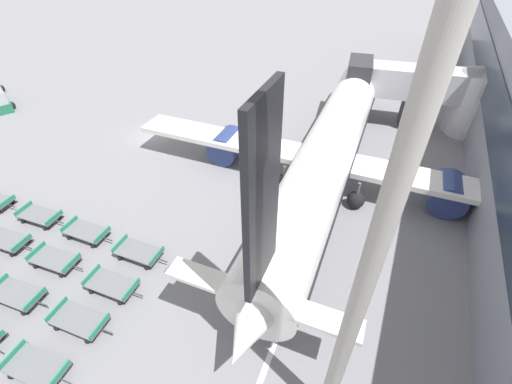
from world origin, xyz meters
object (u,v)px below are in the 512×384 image
Objects in this scene: baggage_dolly_row_far_col_b at (40,216)px; apron_light_mast at (395,189)px; baggage_dolly_row_far_col_c at (87,232)px; baggage_dolly_row_mid_a_col_c at (17,294)px; baggage_dolly_row_far_col_d at (139,252)px; baggage_dolly_row_mid_a_col_d at (79,320)px; baggage_dolly_row_mid_b_col_d at (112,285)px; airplane at (330,147)px; baggage_dolly_row_mid_b_col_c at (55,259)px; baggage_dolly_row_near_col_d at (37,367)px; baggage_dolly_row_mid_b_col_b at (7,240)px.

apron_light_mast is (22.99, -3.68, 12.72)m from baggage_dolly_row_far_col_b.
baggage_dolly_row_far_col_b is 4.51m from baggage_dolly_row_far_col_c.
baggage_dolly_row_far_col_d is at bearing 51.91° from baggage_dolly_row_mid_a_col_c.
baggage_dolly_row_far_col_c is (-4.87, 5.32, 0.00)m from baggage_dolly_row_mid_a_col_d.
apron_light_mast reaches higher than baggage_dolly_row_far_col_c.
baggage_dolly_row_mid_a_col_c is 5.45m from baggage_dolly_row_mid_b_col_d.
airplane is 10.12× the size of baggage_dolly_row_mid_a_col_c.
airplane is at bearing 62.11° from baggage_dolly_row_mid_b_col_d.
baggage_dolly_row_mid_b_col_c is at bearing 176.61° from apron_light_mast.
baggage_dolly_row_far_col_b is 1.00× the size of baggage_dolly_row_far_col_d.
baggage_dolly_row_mid_b_col_d is at bearing -117.89° from airplane.
baggage_dolly_row_mid_a_col_d is 0.16× the size of apron_light_mast.
baggage_dolly_row_mid_b_col_c is 4.82m from baggage_dolly_row_mid_b_col_d.
airplane reaches higher than baggage_dolly_row_far_col_d.
baggage_dolly_row_far_col_c is (-4.94, 8.11, 0.00)m from baggage_dolly_row_near_col_d.
baggage_dolly_row_far_col_c is at bearing 92.23° from baggage_dolly_row_mid_a_col_c.
baggage_dolly_row_mid_b_col_b is (-18.12, -16.87, -2.69)m from airplane.
baggage_dolly_row_near_col_d is 1.00× the size of baggage_dolly_row_mid_b_col_b.
baggage_dolly_row_mid_b_col_c is at bearing 132.56° from baggage_dolly_row_near_col_d.
airplane is at bearing 65.44° from baggage_dolly_row_mid_a_col_d.
baggage_dolly_row_mid_b_col_b is at bearing 150.92° from baggage_dolly_row_near_col_d.
baggage_dolly_row_near_col_d is 5.35m from baggage_dolly_row_mid_a_col_c.
baggage_dolly_row_near_col_d is at bearing -58.65° from baggage_dolly_row_far_col_c.
baggage_dolly_row_mid_b_col_d and baggage_dolly_row_far_col_b have the same top height.
baggage_dolly_row_near_col_d is at bearing -89.00° from baggage_dolly_row_mid_b_col_d.
baggage_dolly_row_mid_a_col_c is at bearing -128.09° from baggage_dolly_row_far_col_d.
baggage_dolly_row_mid_b_col_b is at bearing -178.99° from baggage_dolly_row_mid_b_col_d.
baggage_dolly_row_mid_b_col_b is 4.47m from baggage_dolly_row_mid_b_col_c.
apron_light_mast is (13.54, 4.25, 12.72)m from baggage_dolly_row_near_col_d.
baggage_dolly_row_mid_b_col_c is (-13.66, -16.74, -2.69)m from airplane.
baggage_dolly_row_mid_b_col_b is 0.16× the size of apron_light_mast.
baggage_dolly_row_mid_b_col_d is 5.56m from baggage_dolly_row_far_col_c.
baggage_dolly_row_mid_b_col_b is at bearing 177.60° from apron_light_mast.
baggage_dolly_row_far_col_c is at bearing 2.28° from baggage_dolly_row_far_col_b.
baggage_dolly_row_mid_b_col_c is 1.00× the size of baggage_dolly_row_far_col_b.
baggage_dolly_row_far_col_d is (4.60, 2.79, 0.00)m from baggage_dolly_row_mid_b_col_c.
baggage_dolly_row_mid_b_col_c and baggage_dolly_row_far_col_c have the same top height.
baggage_dolly_row_mid_a_col_c is 1.00× the size of baggage_dolly_row_mid_b_col_d.
baggage_dolly_row_far_col_d is at bearing 92.60° from baggage_dolly_row_mid_a_col_d.
airplane reaches higher than baggage_dolly_row_mid_b_col_b.
baggage_dolly_row_mid_a_col_c is 1.00× the size of baggage_dolly_row_far_col_b.
baggage_dolly_row_mid_a_col_d is at bearing -27.83° from baggage_dolly_row_mid_b_col_c.
baggage_dolly_row_mid_a_col_c is at bearing -87.77° from baggage_dolly_row_far_col_c.
airplane is 19.74m from baggage_dolly_row_far_col_c.
apron_light_mast reaches higher than baggage_dolly_row_mid_b_col_b.
airplane is 16.84m from baggage_dolly_row_far_col_d.
baggage_dolly_row_mid_b_col_d is at bearing -15.27° from baggage_dolly_row_far_col_b.
baggage_dolly_row_near_col_d is 1.00× the size of baggage_dolly_row_mid_a_col_d.
baggage_dolly_row_near_col_d is 8.14m from baggage_dolly_row_far_col_d.
baggage_dolly_row_mid_a_col_d and baggage_dolly_row_far_col_c have the same top height.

